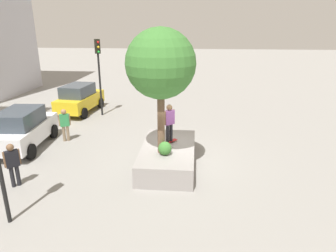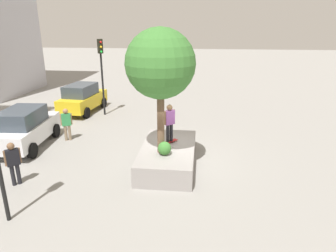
# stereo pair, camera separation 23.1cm
# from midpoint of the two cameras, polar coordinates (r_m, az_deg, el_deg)

# --- Properties ---
(ground_plane) EXTENTS (120.00, 120.00, 0.00)m
(ground_plane) POSITION_cam_midpoint_polar(r_m,az_deg,el_deg) (13.11, 0.68, -6.78)
(ground_plane) COLOR gray
(planter_ledge) EXTENTS (4.16, 2.17, 0.83)m
(planter_ledge) POSITION_cam_midpoint_polar(r_m,az_deg,el_deg) (12.69, -0.52, -5.62)
(planter_ledge) COLOR gray
(planter_ledge) RESTS_ON ground
(plaza_tree) EXTENTS (2.56, 2.56, 4.73)m
(plaza_tree) POSITION_cam_midpoint_polar(r_m,az_deg,el_deg) (11.10, -2.01, 11.50)
(plaza_tree) COLOR brown
(plaza_tree) RESTS_ON planter_ledge
(boxwood_shrub) EXTENTS (0.52, 0.52, 0.52)m
(boxwood_shrub) POSITION_cam_midpoint_polar(r_m,az_deg,el_deg) (11.70, -1.15, -4.21)
(boxwood_shrub) COLOR #3D7A33
(boxwood_shrub) RESTS_ON planter_ledge
(skateboard) EXTENTS (0.74, 0.69, 0.07)m
(skateboard) POSITION_cam_midpoint_polar(r_m,az_deg,el_deg) (12.88, -0.27, -2.97)
(skateboard) COLOR #A51E1E
(skateboard) RESTS_ON planter_ledge
(skateboarder) EXTENTS (0.43, 0.44, 1.61)m
(skateboarder) POSITION_cam_midpoint_polar(r_m,az_deg,el_deg) (12.56, -0.27, 1.05)
(skateboarder) COLOR black
(skateboarder) RESTS_ON skateboard
(sedan_parked) EXTENTS (4.20, 2.14, 1.90)m
(sedan_parked) POSITION_cam_midpoint_polar(r_m,az_deg,el_deg) (15.80, -26.00, -0.44)
(sedan_parked) COLOR white
(sedan_parked) RESTS_ON ground
(taxi_cab) EXTENTS (4.21, 2.23, 1.89)m
(taxi_cab) POSITION_cam_midpoint_polar(r_m,az_deg,el_deg) (20.87, -16.60, 5.00)
(taxi_cab) COLOR gold
(taxi_cab) RESTS_ON ground
(traffic_light_corner) EXTENTS (0.37, 0.37, 4.75)m
(traffic_light_corner) POSITION_cam_midpoint_polar(r_m,az_deg,el_deg) (19.50, -13.22, 11.15)
(traffic_light_corner) COLOR black
(traffic_light_corner) RESTS_ON ground
(pedestrian_crossing) EXTENTS (0.44, 0.45, 1.65)m
(pedestrian_crossing) POSITION_cam_midpoint_polar(r_m,az_deg,el_deg) (12.27, -27.66, -6.04)
(pedestrian_crossing) COLOR black
(pedestrian_crossing) RESTS_ON ground
(bystander_watching) EXTENTS (0.36, 0.52, 1.66)m
(bystander_watching) POSITION_cam_midpoint_polar(r_m,az_deg,el_deg) (15.95, -19.23, 0.58)
(bystander_watching) COLOR #847056
(bystander_watching) RESTS_ON ground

